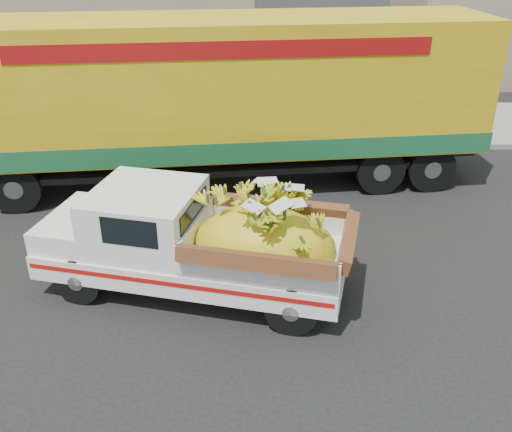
{
  "coord_description": "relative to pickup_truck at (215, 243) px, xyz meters",
  "views": [
    {
      "loc": [
        1.22,
        -8.84,
        5.51
      ],
      "look_at": [
        1.15,
        -0.43,
        1.22
      ],
      "focal_mm": 40.0,
      "sensor_mm": 36.0,
      "label": 1
    }
  ],
  "objects": [
    {
      "name": "building_left",
      "position": [
        -8.49,
        15.03,
        1.56
      ],
      "size": [
        18.0,
        6.0,
        5.0
      ],
      "primitive_type": "cube",
      "color": "gray",
      "rests_on": "ground"
    },
    {
      "name": "ground",
      "position": [
        -0.49,
        0.84,
        -0.94
      ],
      "size": [
        100.0,
        100.0,
        0.0
      ],
      "primitive_type": "plane",
      "color": "black",
      "rests_on": "ground"
    },
    {
      "name": "curb",
      "position": [
        -0.49,
        7.03,
        -0.87
      ],
      "size": [
        60.0,
        0.25,
        0.15
      ],
      "primitive_type": "cube",
      "color": "gray",
      "rests_on": "ground"
    },
    {
      "name": "semi_trailer",
      "position": [
        -0.13,
        4.58,
        1.18
      ],
      "size": [
        12.05,
        4.02,
        3.8
      ],
      "rotation": [
        0.0,
        0.0,
        0.13
      ],
      "color": "black",
      "rests_on": "ground"
    },
    {
      "name": "sidewalk",
      "position": [
        -0.49,
        9.13,
        -0.87
      ],
      "size": [
        60.0,
        4.0,
        0.14
      ],
      "primitive_type": "cube",
      "color": "gray",
      "rests_on": "ground"
    },
    {
      "name": "pickup_truck",
      "position": [
        0.0,
        0.0,
        0.0
      ],
      "size": [
        5.27,
        2.87,
        1.75
      ],
      "rotation": [
        0.0,
        0.0,
        -0.22
      ],
      "color": "black",
      "rests_on": "ground"
    }
  ]
}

